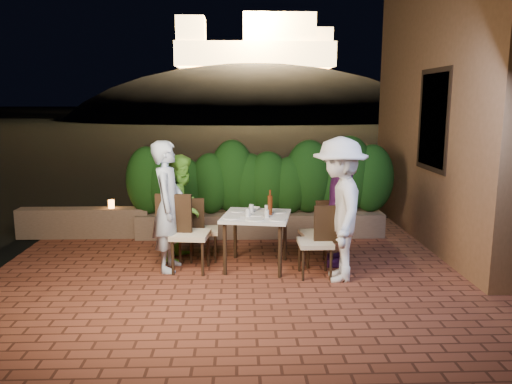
{
  "coord_description": "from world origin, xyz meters",
  "views": [
    {
      "loc": [
        -0.17,
        -6.03,
        2.29
      ],
      "look_at": [
        0.07,
        0.73,
        1.05
      ],
      "focal_mm": 35.0,
      "sensor_mm": 36.0,
      "label": 1
    }
  ],
  "objects_px": {
    "chair_left_front": "(190,233)",
    "chair_right_front": "(315,241)",
    "parapet_lamp": "(111,204)",
    "chair_left_back": "(203,229)",
    "diner_white": "(339,210)",
    "diner_purple": "(340,205)",
    "dining_table": "(256,241)",
    "beer_bottle": "(270,202)",
    "diner_green": "(183,207)",
    "chair_right_back": "(317,233)",
    "diner_blue": "(168,206)",
    "bowl": "(254,209)"
  },
  "relations": [
    {
      "from": "chair_left_front",
      "to": "chair_right_front",
      "type": "relative_size",
      "value": 1.12
    },
    {
      "from": "parapet_lamp",
      "to": "chair_left_back",
      "type": "bearing_deg",
      "value": -38.2
    },
    {
      "from": "diner_white",
      "to": "diner_purple",
      "type": "xyz_separation_m",
      "value": [
        0.14,
        0.6,
        -0.07
      ]
    },
    {
      "from": "diner_purple",
      "to": "parapet_lamp",
      "type": "relative_size",
      "value": 12.27
    },
    {
      "from": "parapet_lamp",
      "to": "dining_table",
      "type": "bearing_deg",
      "value": -34.87
    },
    {
      "from": "beer_bottle",
      "to": "diner_green",
      "type": "bearing_deg",
      "value": 159.84
    },
    {
      "from": "beer_bottle",
      "to": "chair_right_back",
      "type": "xyz_separation_m",
      "value": [
        0.67,
        0.1,
        -0.46
      ]
    },
    {
      "from": "beer_bottle",
      "to": "diner_white",
      "type": "xyz_separation_m",
      "value": [
        0.85,
        -0.5,
        0.0
      ]
    },
    {
      "from": "chair_left_front",
      "to": "beer_bottle",
      "type": "bearing_deg",
      "value": 13.0
    },
    {
      "from": "diner_blue",
      "to": "parapet_lamp",
      "type": "relative_size",
      "value": 12.67
    },
    {
      "from": "chair_left_back",
      "to": "diner_purple",
      "type": "distance_m",
      "value": 2.0
    },
    {
      "from": "dining_table",
      "to": "chair_left_front",
      "type": "xyz_separation_m",
      "value": [
        -0.9,
        -0.1,
        0.15
      ]
    },
    {
      "from": "chair_right_front",
      "to": "chair_right_back",
      "type": "bearing_deg",
      "value": -101.67
    },
    {
      "from": "chair_right_back",
      "to": "diner_blue",
      "type": "distance_m",
      "value": 2.1
    },
    {
      "from": "chair_right_front",
      "to": "diner_purple",
      "type": "height_order",
      "value": "diner_purple"
    },
    {
      "from": "parapet_lamp",
      "to": "bowl",
      "type": "bearing_deg",
      "value": -29.69
    },
    {
      "from": "beer_bottle",
      "to": "chair_left_front",
      "type": "height_order",
      "value": "beer_bottle"
    },
    {
      "from": "diner_purple",
      "to": "chair_left_back",
      "type": "bearing_deg",
      "value": -88.08
    },
    {
      "from": "bowl",
      "to": "chair_right_front",
      "type": "bearing_deg",
      "value": -41.39
    },
    {
      "from": "beer_bottle",
      "to": "parapet_lamp",
      "type": "height_order",
      "value": "beer_bottle"
    },
    {
      "from": "bowl",
      "to": "diner_purple",
      "type": "relative_size",
      "value": 0.09
    },
    {
      "from": "chair_left_back",
      "to": "chair_right_front",
      "type": "height_order",
      "value": "chair_right_front"
    },
    {
      "from": "bowl",
      "to": "diner_purple",
      "type": "height_order",
      "value": "diner_purple"
    },
    {
      "from": "dining_table",
      "to": "diner_green",
      "type": "bearing_deg",
      "value": 156.25
    },
    {
      "from": "chair_right_back",
      "to": "chair_left_front",
      "type": "bearing_deg",
      "value": -1.18
    },
    {
      "from": "chair_left_front",
      "to": "diner_green",
      "type": "relative_size",
      "value": 0.69
    },
    {
      "from": "chair_right_back",
      "to": "diner_white",
      "type": "distance_m",
      "value": 0.78
    },
    {
      "from": "diner_green",
      "to": "parapet_lamp",
      "type": "relative_size",
      "value": 10.95
    },
    {
      "from": "dining_table",
      "to": "parapet_lamp",
      "type": "bearing_deg",
      "value": 145.13
    },
    {
      "from": "diner_green",
      "to": "parapet_lamp",
      "type": "xyz_separation_m",
      "value": [
        -1.34,
        1.2,
        -0.2
      ]
    },
    {
      "from": "chair_right_back",
      "to": "beer_bottle",
      "type": "bearing_deg",
      "value": 0.54
    },
    {
      "from": "chair_left_back",
      "to": "diner_purple",
      "type": "xyz_separation_m",
      "value": [
        1.94,
        -0.28,
        0.4
      ]
    },
    {
      "from": "chair_left_front",
      "to": "bowl",
      "type": "bearing_deg",
      "value": 32.61
    },
    {
      "from": "beer_bottle",
      "to": "chair_right_front",
      "type": "bearing_deg",
      "value": -33.67
    },
    {
      "from": "beer_bottle",
      "to": "parapet_lamp",
      "type": "xyz_separation_m",
      "value": [
        -2.59,
        1.66,
        -0.35
      ]
    },
    {
      "from": "chair_right_back",
      "to": "diner_green",
      "type": "relative_size",
      "value": 0.6
    },
    {
      "from": "bowl",
      "to": "chair_right_back",
      "type": "distance_m",
      "value": 0.95
    },
    {
      "from": "chair_left_front",
      "to": "diner_purple",
      "type": "xyz_separation_m",
      "value": [
        2.08,
        0.21,
        0.33
      ]
    },
    {
      "from": "bowl",
      "to": "diner_green",
      "type": "distance_m",
      "value": 1.05
    },
    {
      "from": "diner_purple",
      "to": "diner_white",
      "type": "bearing_deg",
      "value": -2.98
    },
    {
      "from": "chair_left_back",
      "to": "parapet_lamp",
      "type": "distance_m",
      "value": 2.09
    },
    {
      "from": "diner_green",
      "to": "diner_purple",
      "type": "height_order",
      "value": "diner_purple"
    },
    {
      "from": "chair_right_front",
      "to": "chair_right_back",
      "type": "relative_size",
      "value": 1.03
    },
    {
      "from": "chair_left_back",
      "to": "diner_blue",
      "type": "bearing_deg",
      "value": -137.93
    },
    {
      "from": "diner_white",
      "to": "diner_blue",
      "type": "bearing_deg",
      "value": -98.13
    },
    {
      "from": "diner_purple",
      "to": "parapet_lamp",
      "type": "distance_m",
      "value": 3.91
    },
    {
      "from": "diner_green",
      "to": "diner_white",
      "type": "distance_m",
      "value": 2.31
    },
    {
      "from": "diner_blue",
      "to": "diner_purple",
      "type": "distance_m",
      "value": 2.37
    },
    {
      "from": "chair_left_back",
      "to": "chair_right_front",
      "type": "xyz_separation_m",
      "value": [
        1.52,
        -0.75,
        0.02
      ]
    },
    {
      "from": "beer_bottle",
      "to": "dining_table",
      "type": "bearing_deg",
      "value": -177.66
    }
  ]
}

